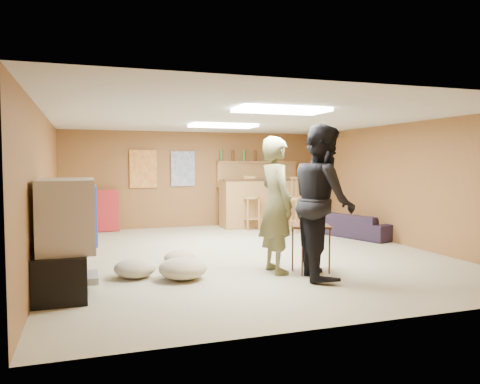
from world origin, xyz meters
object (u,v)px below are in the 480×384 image
object	(u,v)px
tv_body	(67,214)
bar_counter	(264,203)
sofa	(357,225)
tray_table	(311,249)
person_olive	(276,205)
person_black	(323,201)

from	to	relation	value
tv_body	bar_counter	distance (m)	6.09
tv_body	bar_counter	size ratio (longest dim) A/B	0.55
tv_body	bar_counter	xyz separation A→B (m)	(4.15, 4.45, -0.35)
sofa	tray_table	xyz separation A→B (m)	(-2.27, -2.44, 0.09)
tray_table	person_olive	bearing A→B (deg)	157.90
bar_counter	tv_body	bearing A→B (deg)	-133.00
bar_counter	sofa	distance (m)	2.39
person_olive	tray_table	world-z (taller)	person_olive
sofa	bar_counter	bearing A→B (deg)	12.35
tv_body	person_black	distance (m)	3.13
person_black	bar_counter	bearing A→B (deg)	0.95
bar_counter	person_black	size ratio (longest dim) A/B	1.01
person_black	tray_table	distance (m)	0.72
bar_counter	person_black	xyz separation A→B (m)	(-1.04, -4.75, 0.44)
person_black	sofa	size ratio (longest dim) A/B	1.23
person_black	sofa	bearing A→B (deg)	-26.34
person_olive	tray_table	xyz separation A→B (m)	(0.44, -0.18, -0.60)
person_olive	sofa	distance (m)	3.59
person_black	tv_body	bearing A→B (deg)	97.71
sofa	tray_table	world-z (taller)	tray_table
person_black	sofa	xyz separation A→B (m)	(2.24, 2.70, -0.76)
sofa	tv_body	bearing A→B (deg)	96.16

